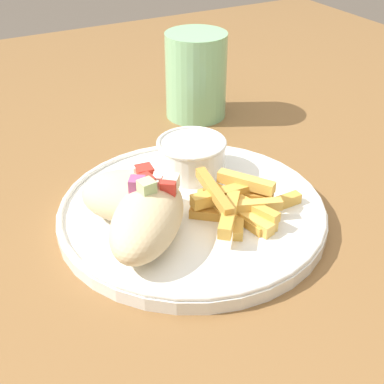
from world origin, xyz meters
TOP-DOWN VIEW (x-y plane):
  - table at (0.00, 0.00)m, footprint 1.53×1.53m
  - plate at (0.03, 0.02)m, footprint 0.28×0.28m
  - pita_sandwich_near at (-0.03, -0.01)m, footprint 0.13×0.14m
  - pita_sandwich_far at (-0.03, 0.04)m, footprint 0.12×0.12m
  - fries_pile at (0.07, -0.01)m, footprint 0.12×0.10m
  - sauce_ramekin at (0.07, 0.08)m, footprint 0.08×0.08m
  - water_glass at (0.16, 0.25)m, footprint 0.09×0.09m

SIDE VIEW (x-z plane):
  - table at x=0.00m, z-range 0.32..1.07m
  - plate at x=0.03m, z-range 0.76..0.77m
  - fries_pile at x=0.07m, z-range 0.76..0.80m
  - sauce_ramekin at x=0.07m, z-range 0.77..0.81m
  - pita_sandwich_far at x=-0.03m, z-range 0.76..0.82m
  - pita_sandwich_near at x=-0.03m, z-range 0.76..0.83m
  - water_glass at x=0.16m, z-range 0.75..0.87m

